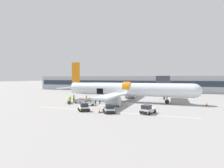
# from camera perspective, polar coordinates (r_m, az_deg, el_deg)

# --- Properties ---
(ground_plane) EXTENTS (500.00, 500.00, 0.00)m
(ground_plane) POSITION_cam_1_polar(r_m,az_deg,el_deg) (41.24, 5.56, -6.29)
(ground_plane) COLOR gray
(apron_marking_line) EXTENTS (29.83, 0.55, 0.01)m
(apron_marking_line) POSITION_cam_1_polar(r_m,az_deg,el_deg) (31.12, -1.80, -9.02)
(apron_marking_line) COLOR silver
(apron_marking_line) RESTS_ON ground_plane
(terminal_strip) EXTENTS (109.28, 11.38, 6.67)m
(terminal_strip) POSITION_cam_1_polar(r_m,az_deg,el_deg) (78.92, 12.55, 0.09)
(terminal_strip) COLOR #9EA3AD
(terminal_strip) RESTS_ON ground_plane
(jet_bridge_stub) EXTENTS (3.25, 12.67, 6.45)m
(jet_bridge_stub) POSITION_cam_1_polar(r_m,az_deg,el_deg) (48.69, 16.67, 0.71)
(jet_bridge_stub) COLOR #4C4C51
(jet_bridge_stub) RESTS_ON ground_plane
(airplane) EXTENTS (33.70, 29.02, 10.19)m
(airplane) POSITION_cam_1_polar(r_m,az_deg,el_deg) (43.41, 4.33, -1.92)
(airplane) COLOR silver
(airplane) RESTS_ON ground_plane
(baggage_tug_lead) EXTENTS (2.66, 2.75, 1.49)m
(baggage_tug_lead) POSITION_cam_1_polar(r_m,az_deg,el_deg) (32.01, -9.17, -7.59)
(baggage_tug_lead) COLOR silver
(baggage_tug_lead) RESTS_ON ground_plane
(baggage_tug_mid) EXTENTS (2.59, 3.50, 1.48)m
(baggage_tug_mid) POSITION_cam_1_polar(r_m,az_deg,el_deg) (30.07, 11.50, -8.20)
(baggage_tug_mid) COLOR silver
(baggage_tug_mid) RESTS_ON ground_plane
(baggage_tug_rear) EXTENTS (2.84, 3.48, 1.46)m
(baggage_tug_rear) POSITION_cam_1_polar(r_m,az_deg,el_deg) (30.12, -0.88, -8.15)
(baggage_tug_rear) COLOR white
(baggage_tug_rear) RESTS_ON ground_plane
(baggage_cart_loading) EXTENTS (3.62, 2.24, 1.09)m
(baggage_cart_loading) POSITION_cam_1_polar(r_m,az_deg,el_deg) (41.51, -9.97, -5.52)
(baggage_cart_loading) COLOR #999BA0
(baggage_cart_loading) RESTS_ON ground_plane
(baggage_cart_queued) EXTENTS (3.42, 2.19, 0.95)m
(baggage_cart_queued) POSITION_cam_1_polar(r_m,az_deg,el_deg) (38.09, -7.57, -6.29)
(baggage_cart_queued) COLOR silver
(baggage_cart_queued) RESTS_ON ground_plane
(ground_crew_loader_a) EXTENTS (0.50, 0.50, 1.56)m
(ground_crew_loader_a) POSITION_cam_1_polar(r_m,az_deg,el_deg) (42.46, -13.48, -4.98)
(ground_crew_loader_a) COLOR #1E2338
(ground_crew_loader_a) RESTS_ON ground_plane
(ground_crew_loader_b) EXTENTS (0.41, 0.60, 1.75)m
(ground_crew_loader_b) POSITION_cam_1_polar(r_m,az_deg,el_deg) (43.91, -8.37, -4.59)
(ground_crew_loader_b) COLOR #1E2338
(ground_crew_loader_b) RESTS_ON ground_plane
(ground_crew_driver) EXTENTS (0.49, 0.49, 1.56)m
(ground_crew_driver) POSITION_cam_1_polar(r_m,az_deg,el_deg) (40.77, -4.00, -5.22)
(ground_crew_driver) COLOR black
(ground_crew_driver) RESTS_ON ground_plane
(ground_crew_supervisor) EXTENTS (0.51, 0.59, 1.73)m
(ground_crew_supervisor) POSITION_cam_1_polar(r_m,az_deg,el_deg) (40.44, -5.40, -5.16)
(ground_crew_supervisor) COLOR #2D2D33
(ground_crew_supervisor) RESTS_ON ground_plane
(ground_crew_helper) EXTENTS (0.54, 0.41, 1.55)m
(ground_crew_helper) POSITION_cam_1_polar(r_m,az_deg,el_deg) (40.06, -13.82, -5.41)
(ground_crew_helper) COLOR #1E2338
(ground_crew_helper) RESTS_ON ground_plane
(ground_crew_marshal) EXTENTS (0.47, 0.62, 1.77)m
(ground_crew_marshal) POSITION_cam_1_polar(r_m,az_deg,el_deg) (45.07, -12.37, -4.42)
(ground_crew_marshal) COLOR black
(ground_crew_marshal) RESTS_ON ground_plane
(suitcase_on_tarmac_upright) EXTENTS (0.57, 0.32, 0.86)m
(suitcase_on_tarmac_upright) POSITION_cam_1_polar(r_m,az_deg,el_deg) (41.64, -13.95, -5.74)
(suitcase_on_tarmac_upright) COLOR #14472D
(suitcase_on_tarmac_upright) RESTS_ON ground_plane
(safety_cone_nose) EXTENTS (0.60, 0.60, 0.73)m
(safety_cone_nose) POSITION_cam_1_polar(r_m,az_deg,el_deg) (42.18, 28.53, -5.88)
(safety_cone_nose) COLOR black
(safety_cone_nose) RESTS_ON ground_plane
(safety_cone_engine_left) EXTENTS (0.47, 0.47, 0.75)m
(safety_cone_engine_left) POSITION_cam_1_polar(r_m,az_deg,el_deg) (30.03, -4.13, -8.75)
(safety_cone_engine_left) COLOR black
(safety_cone_engine_left) RESTS_ON ground_plane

